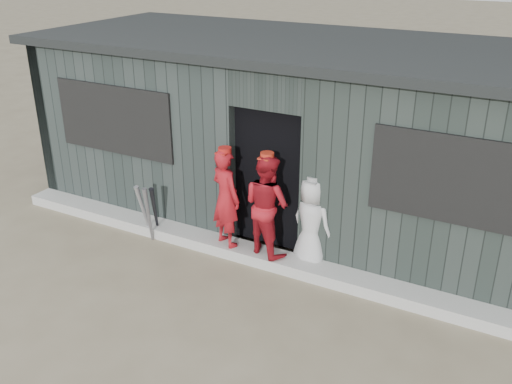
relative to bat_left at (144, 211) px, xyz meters
The scene contains 9 objects.
ground 2.38m from the bat_left, 43.77° to the right, with size 80.00×80.00×0.00m, color #6D614B.
curb 1.74m from the bat_left, ahead, with size 8.00×0.36×0.15m, color #A2A19C.
bat_left is the anchor object (origin of this frame).
bat_mid 0.15m from the bat_left, 26.87° to the right, with size 0.07×0.07×0.85m, color slate.
bat_right 0.16m from the bat_left, 31.45° to the left, with size 0.07×0.07×0.84m, color black.
player_red_left 1.32m from the bat_left, ahead, with size 0.49×0.32×1.34m, color maroon.
player_red_right 1.87m from the bat_left, ahead, with size 0.66×0.51×1.35m, color maroon.
player_grey_back 2.41m from the bat_left, 10.36° to the left, with size 0.60×0.39×1.23m, color #B6B6B6.
dugout 2.67m from the bat_left, 48.09° to the left, with size 8.30×3.30×2.62m.
Camera 1 is at (3.10, -3.95, 3.91)m, focal length 40.00 mm.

